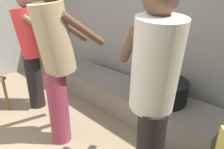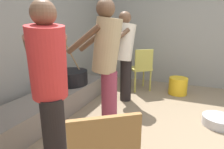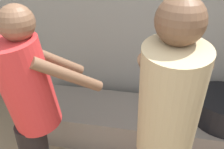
{
  "view_description": "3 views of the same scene",
  "coord_description": "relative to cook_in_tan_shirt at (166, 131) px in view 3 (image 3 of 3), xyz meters",
  "views": [
    {
      "loc": [
        1.63,
        0.2,
        1.48
      ],
      "look_at": [
        0.27,
        1.57,
        0.7
      ],
      "focal_mm": 32.36,
      "sensor_mm": 36.0,
      "label": 1
    },
    {
      "loc": [
        -1.98,
        0.2,
        1.31
      ],
      "look_at": [
        0.31,
        1.18,
        0.66
      ],
      "focal_mm": 29.23,
      "sensor_mm": 36.0,
      "label": 2
    },
    {
      "loc": [
        -0.1,
        0.09,
        1.81
      ],
      "look_at": [
        -0.38,
        1.56,
        0.98
      ],
      "focal_mm": 39.8,
      "sensor_mm": 36.0,
      "label": 3
    }
  ],
  "objects": [
    {
      "name": "cook_in_tan_shirt",
      "position": [
        0.0,
        0.0,
        0.0
      ],
      "size": [
        0.35,
        0.67,
        1.62
      ],
      "color": "#8C3347",
      "rests_on": "ground_plane"
    },
    {
      "name": "cook_in_red_shirt",
      "position": [
        -0.83,
        0.14,
        -0.07
      ],
      "size": [
        0.68,
        0.67,
        1.52
      ],
      "color": "black",
      "rests_on": "ground_plane"
    },
    {
      "name": "hearth_ledge",
      "position": [
        0.01,
        0.95,
        -0.76
      ],
      "size": [
        2.53,
        0.6,
        0.33
      ],
      "primitive_type": "cube",
      "color": "slate",
      "rests_on": "ground_plane"
    },
    {
      "name": "block_enclosure_rear",
      "position": [
        0.01,
        1.47,
        0.31
      ],
      "size": [
        5.28,
        0.2,
        2.47
      ],
      "primitive_type": "cube",
      "color": "gray",
      "rests_on": "ground_plane"
    }
  ]
}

